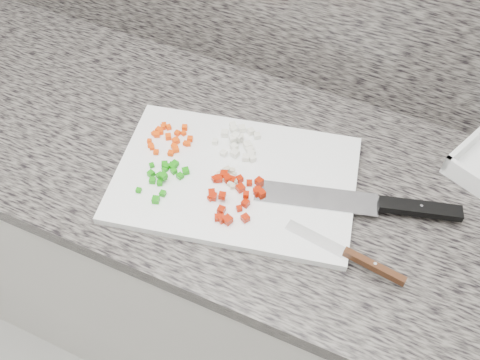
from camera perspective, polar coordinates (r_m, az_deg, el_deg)
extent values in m
cube|color=white|center=(1.54, 0.64, -9.73)|extent=(3.92, 0.62, 0.86)
cube|color=#625D56|center=(1.17, 0.83, 1.05)|extent=(3.96, 0.64, 0.04)
cube|color=white|center=(1.12, -0.51, 0.15)|extent=(0.55, 0.43, 0.02)
cube|color=#F74505|center=(1.17, -7.08, 3.70)|extent=(0.01, 0.01, 0.01)
cube|color=#F74505|center=(1.18, -9.52, 3.67)|extent=(0.01, 0.01, 0.01)
cube|color=#F74505|center=(1.21, -7.62, 5.61)|extent=(0.01, 0.01, 0.01)
cube|color=#F74505|center=(1.18, -6.85, 4.19)|extent=(0.02, 0.02, 0.01)
cube|color=#F74505|center=(1.17, -5.57, 3.90)|extent=(0.02, 0.02, 0.01)
cube|color=#F74505|center=(1.19, -6.69, 5.00)|extent=(0.01, 0.01, 0.01)
cube|color=#F74505|center=(1.21, -8.21, 5.63)|extent=(0.01, 0.01, 0.01)
cube|color=#F74505|center=(1.16, -8.94, 2.97)|extent=(0.01, 0.01, 0.01)
cube|color=#F74505|center=(1.21, -8.10, 5.85)|extent=(0.01, 0.01, 0.01)
cube|color=#F74505|center=(1.17, -9.36, 3.44)|extent=(0.01, 0.01, 0.01)
cube|color=#F74505|center=(1.20, -8.45, 5.13)|extent=(0.01, 0.01, 0.01)
cube|color=#F74505|center=(1.19, -8.85, 4.84)|extent=(0.02, 0.02, 0.01)
cube|color=#F74505|center=(1.18, -5.35, 4.40)|extent=(0.01, 0.01, 0.01)
cube|color=#F74505|center=(1.20, -8.65, 5.33)|extent=(0.01, 0.01, 0.01)
cube|color=#F74505|center=(1.19, -7.66, 4.60)|extent=(0.02, 0.02, 0.01)
cube|color=#F74505|center=(1.16, -6.99, 3.48)|extent=(0.02, 0.02, 0.01)
cube|color=#F74505|center=(1.20, -9.15, 4.92)|extent=(0.01, 0.01, 0.01)
cube|color=#F74505|center=(1.16, -6.84, 3.26)|extent=(0.02, 0.02, 0.01)
cube|color=#F74505|center=(1.15, -7.40, 2.87)|extent=(0.01, 0.01, 0.01)
cube|color=#F74505|center=(1.17, -5.83, 3.92)|extent=(0.01, 0.01, 0.01)
cube|color=#F74505|center=(1.20, -5.92, 5.59)|extent=(0.01, 0.01, 0.01)
cube|color=#F74505|center=(1.19, -6.03, 4.99)|extent=(0.01, 0.01, 0.01)
cube|color=#F74505|center=(1.19, -9.64, 4.10)|extent=(0.01, 0.01, 0.01)
cube|color=#F74505|center=(1.19, -6.71, 5.01)|extent=(0.01, 0.01, 0.01)
cube|color=white|center=(1.16, -0.10, 4.51)|extent=(0.01, 0.01, 0.01)
cube|color=white|center=(1.17, 0.03, 4.52)|extent=(0.02, 0.02, 0.01)
cube|color=white|center=(1.16, 0.82, 3.70)|extent=(0.02, 0.02, 0.01)
cube|color=white|center=(1.19, 0.22, 5.54)|extent=(0.02, 0.02, 0.01)
cube|color=white|center=(1.14, 1.32, 2.91)|extent=(0.01, 0.01, 0.01)
cube|color=white|center=(1.16, -0.43, 4.72)|extent=(0.02, 0.02, 0.01)
cube|color=white|center=(1.15, 1.17, 3.30)|extent=(0.01, 0.01, 0.01)
cube|color=white|center=(1.18, -1.64, 5.02)|extent=(0.02, 0.02, 0.01)
cube|color=white|center=(1.13, 1.32, 2.31)|extent=(0.02, 0.02, 0.01)
cube|color=white|center=(1.16, -0.80, 4.44)|extent=(0.02, 0.02, 0.01)
cube|color=white|center=(1.18, 1.83, 4.76)|extent=(0.02, 0.02, 0.01)
cube|color=white|center=(1.20, -0.76, 5.86)|extent=(0.02, 0.02, 0.01)
cube|color=white|center=(1.15, -0.64, 3.53)|extent=(0.02, 0.02, 0.01)
cube|color=white|center=(1.15, 1.02, 3.33)|extent=(0.02, 0.02, 0.01)
cube|color=white|center=(1.19, -0.68, 5.44)|extent=(0.02, 0.02, 0.01)
cube|color=white|center=(1.13, 0.63, 2.42)|extent=(0.02, 0.02, 0.01)
cube|color=white|center=(1.17, -2.67, 4.10)|extent=(0.01, 0.01, 0.01)
cube|color=white|center=(1.19, 1.17, 5.21)|extent=(0.02, 0.02, 0.01)
cube|color=white|center=(1.14, -1.77, 2.89)|extent=(0.01, 0.01, 0.01)
cube|color=white|center=(1.14, -0.57, 2.87)|extent=(0.02, 0.02, 0.01)
cube|color=white|center=(1.14, 1.16, 2.76)|extent=(0.02, 0.02, 0.01)
cube|color=#178E0C|center=(1.12, -9.48, 0.65)|extent=(0.02, 0.02, 0.01)
cube|color=#178E0C|center=(1.10, -8.55, -0.31)|extent=(0.01, 0.01, 0.01)
cube|color=#178E0C|center=(1.13, -6.97, 1.72)|extent=(0.02, 0.02, 0.01)
cube|color=#178E0C|center=(1.13, -7.18, 1.49)|extent=(0.02, 0.02, 0.01)
cube|color=#178E0C|center=(1.13, -8.04, 1.68)|extent=(0.02, 0.02, 0.01)
cube|color=#178E0C|center=(1.10, -8.07, 0.35)|extent=(0.02, 0.02, 0.01)
cube|color=#178E0C|center=(1.12, -7.08, 0.95)|extent=(0.01, 0.01, 0.01)
cube|color=#178E0C|center=(1.10, -10.76, -1.08)|extent=(0.01, 0.01, 0.01)
cube|color=#178E0C|center=(1.10, -8.19, 0.43)|extent=(0.02, 0.02, 0.01)
cube|color=#178E0C|center=(1.13, -8.05, 1.10)|extent=(0.01, 0.01, 0.01)
cube|color=#178E0C|center=(1.11, -6.42, 0.43)|extent=(0.02, 0.02, 0.01)
cube|color=#178E0C|center=(1.13, -7.82, 1.44)|extent=(0.01, 0.01, 0.01)
cube|color=#178E0C|center=(1.11, -9.33, -0.05)|extent=(0.01, 0.01, 0.01)
cube|color=#178E0C|center=(1.09, -8.24, -1.43)|extent=(0.01, 0.01, 0.01)
cube|color=#178E0C|center=(1.12, -5.82, 0.98)|extent=(0.02, 0.02, 0.01)
cube|color=#178E0C|center=(1.11, -8.55, 0.46)|extent=(0.02, 0.02, 0.01)
cube|color=#178E0C|center=(1.13, -7.27, 1.64)|extent=(0.01, 0.01, 0.01)
cube|color=#178E0C|center=(1.08, -8.97, -2.09)|extent=(0.02, 0.02, 0.01)
cube|color=#178E0C|center=(1.14, -9.39, 1.57)|extent=(0.01, 0.01, 0.01)
cube|color=#A61802|center=(1.10, -0.04, 0.11)|extent=(0.02, 0.02, 0.01)
cube|color=#A61802|center=(1.06, -1.90, -1.68)|extent=(0.02, 0.02, 0.01)
cube|color=#A61802|center=(1.08, 0.05, -0.86)|extent=(0.02, 0.02, 0.01)
cube|color=#A61802|center=(1.06, 0.59, -2.50)|extent=(0.02, 0.02, 0.01)
cube|color=#A61802|center=(1.07, -2.90, -1.76)|extent=(0.02, 0.02, 0.01)
cube|color=#A61802|center=(1.08, 1.92, -1.06)|extent=(0.02, 0.02, 0.01)
cube|color=#A61802|center=(1.05, -0.09, -3.05)|extent=(0.02, 0.02, 0.01)
cube|color=#A61802|center=(1.06, 0.66, -1.57)|extent=(0.02, 0.02, 0.01)
cube|color=#A61802|center=(1.10, -0.85, 0.04)|extent=(0.01, 0.01, 0.01)
cube|color=#A61802|center=(1.09, 2.05, -0.16)|extent=(0.02, 0.02, 0.01)
cube|color=#A61802|center=(1.05, -2.00, -3.19)|extent=(0.01, 0.01, 0.01)
cube|color=#A61802|center=(1.08, 1.84, -1.17)|extent=(0.02, 0.02, 0.01)
cube|color=#A61802|center=(1.04, 0.57, -4.08)|extent=(0.02, 0.02, 0.01)
cube|color=#A61802|center=(1.08, 1.73, -1.19)|extent=(0.02, 0.02, 0.01)
cube|color=#A61802|center=(1.10, -1.73, 0.59)|extent=(0.02, 0.02, 0.01)
cube|color=#A61802|center=(1.10, -2.31, 0.16)|extent=(0.02, 0.02, 0.01)
cube|color=#A61802|center=(1.07, -3.17, -1.93)|extent=(0.01, 0.01, 0.01)
cube|color=#A61802|center=(1.07, 2.33, -1.39)|extent=(0.02, 0.02, 0.01)
cube|color=#A61802|center=(1.04, -1.94, -4.17)|extent=(0.02, 0.02, 0.01)
cube|color=#A61802|center=(1.04, -2.38, -4.02)|extent=(0.02, 0.02, 0.01)
cube|color=#A61802|center=(1.10, -2.70, 0.13)|extent=(0.02, 0.02, 0.01)
cube|color=#A61802|center=(1.03, -1.33, -4.27)|extent=(0.02, 0.02, 0.01)
cube|color=#A61802|center=(1.08, -3.03, -1.33)|extent=(0.02, 0.02, 0.01)
cube|color=#A61802|center=(1.10, -1.87, 0.33)|extent=(0.02, 0.02, 0.01)
cube|color=#A61802|center=(1.09, 1.00, -0.31)|extent=(0.02, 0.02, 0.01)
cube|color=#A61802|center=(1.10, -1.36, 0.16)|extent=(0.02, 0.02, 0.01)
cube|color=beige|center=(1.11, -2.27, 0.71)|extent=(0.01, 0.01, 0.01)
cube|color=beige|center=(1.10, -2.30, 0.35)|extent=(0.01, 0.01, 0.01)
cube|color=beige|center=(1.12, -1.33, 1.16)|extent=(0.01, 0.01, 0.01)
cube|color=beige|center=(1.10, -2.16, -0.01)|extent=(0.01, 0.01, 0.01)
cube|color=beige|center=(1.10, -1.85, 0.17)|extent=(0.01, 0.01, 0.01)
cube|color=beige|center=(1.11, -1.54, 0.76)|extent=(0.01, 0.01, 0.01)
cube|color=beige|center=(1.11, -1.54, 1.06)|extent=(0.01, 0.01, 0.01)
cube|color=beige|center=(1.11, -0.60, 0.65)|extent=(0.01, 0.01, 0.01)
cube|color=beige|center=(1.11, -0.83, 1.00)|extent=(0.01, 0.01, 0.01)
cube|color=beige|center=(1.10, -0.93, 0.27)|extent=(0.01, 0.01, 0.01)
cube|color=beige|center=(1.09, -0.80, -0.65)|extent=(0.01, 0.01, 0.01)
cube|color=beige|center=(1.10, -0.49, -0.18)|extent=(0.01, 0.01, 0.01)
cube|color=beige|center=(1.10, -1.45, 0.18)|extent=(0.01, 0.01, 0.01)
cube|color=beige|center=(1.10, -0.71, -0.05)|extent=(0.01, 0.01, 0.01)
cube|color=beige|center=(1.09, -1.06, -0.44)|extent=(0.01, 0.01, 0.01)
cube|color=silver|center=(1.08, 8.12, -1.87)|extent=(0.25, 0.12, 0.00)
cube|color=black|center=(1.11, 18.67, -2.91)|extent=(0.16, 0.07, 0.02)
cylinder|color=silver|center=(1.10, 18.79, -2.64)|extent=(0.01, 0.01, 0.00)
cube|color=silver|center=(1.03, 8.02, -6.16)|extent=(0.12, 0.04, 0.00)
cube|color=#4D2613|center=(1.01, 14.12, -8.92)|extent=(0.12, 0.03, 0.02)
cylinder|color=silver|center=(1.00, 14.22, -8.66)|extent=(0.01, 0.01, 0.00)
cube|color=white|center=(1.25, 23.05, 3.47)|extent=(0.07, 0.16, 0.04)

